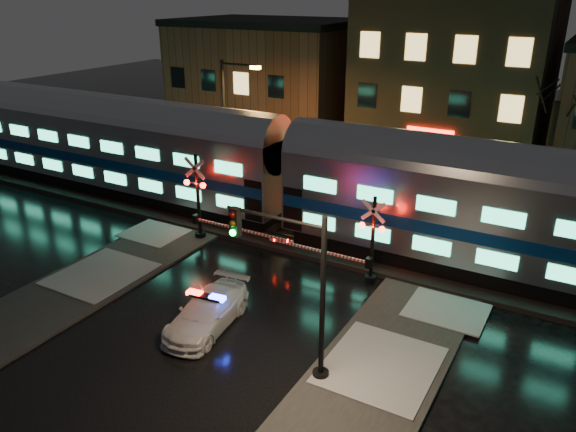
% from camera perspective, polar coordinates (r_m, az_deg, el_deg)
% --- Properties ---
extents(ground, '(120.00, 120.00, 0.00)m').
position_cam_1_polar(ground, '(24.28, -2.58, -6.84)').
color(ground, black).
rests_on(ground, ground).
extents(ballast, '(90.00, 4.20, 0.24)m').
position_cam_1_polar(ballast, '(28.12, 2.83, -2.32)').
color(ballast, black).
rests_on(ballast, ground).
extents(sidewalk_left, '(4.00, 20.00, 0.12)m').
position_cam_1_polar(sidewalk_left, '(24.49, -23.60, -8.43)').
color(sidewalk_left, '#2D2D2D').
rests_on(sidewalk_left, ground).
extents(sidewalk_right, '(4.00, 20.00, 0.12)m').
position_cam_1_polar(sidewalk_right, '(17.41, 5.63, -20.22)').
color(sidewalk_right, '#2D2D2D').
rests_on(sidewalk_right, ground).
extents(building_left, '(14.00, 10.00, 9.00)m').
position_cam_1_polar(building_left, '(47.34, -1.89, 13.34)').
color(building_left, brown).
rests_on(building_left, ground).
extents(building_mid, '(12.00, 11.00, 11.50)m').
position_cam_1_polar(building_mid, '(41.92, 16.75, 13.02)').
color(building_mid, brown).
rests_on(building_mid, ground).
extents(train, '(51.00, 3.12, 5.92)m').
position_cam_1_polar(train, '(27.64, 0.02, 4.52)').
color(train, black).
rests_on(train, ballast).
extents(police_car, '(2.30, 4.54, 1.42)m').
position_cam_1_polar(police_car, '(21.27, -8.23, -9.64)').
color(police_car, silver).
rests_on(police_car, ground).
extents(crossing_signal_right, '(5.52, 0.64, 3.91)m').
position_cam_1_polar(crossing_signal_right, '(23.93, 7.65, -3.15)').
color(crossing_signal_right, black).
rests_on(crossing_signal_right, ground).
extents(crossing_signal_left, '(6.21, 0.67, 4.39)m').
position_cam_1_polar(crossing_signal_left, '(27.80, -8.62, 0.95)').
color(crossing_signal_left, black).
rests_on(crossing_signal_left, ground).
extents(traffic_light, '(3.68, 0.68, 5.70)m').
position_cam_1_polar(traffic_light, '(17.60, 0.86, -7.58)').
color(traffic_light, black).
rests_on(traffic_light, ground).
extents(streetlight, '(2.66, 0.28, 7.95)m').
position_cam_1_polar(streetlight, '(33.93, -6.12, 9.84)').
color(streetlight, black).
rests_on(streetlight, ground).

